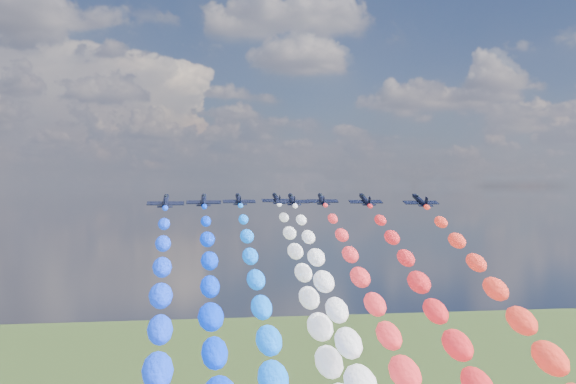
{
  "coord_description": "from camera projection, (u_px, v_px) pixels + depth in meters",
  "views": [
    {
      "loc": [
        -25.01,
        -160.44,
        106.02
      ],
      "look_at": [
        0.0,
        4.0,
        104.68
      ],
      "focal_mm": 43.48,
      "sensor_mm": 36.0,
      "label": 1
    }
  ],
  "objects": [
    {
      "name": "jet_0",
      "position": [
        166.0,
        202.0,
        153.74
      ],
      "size": [
        8.41,
        11.31,
        5.39
      ],
      "primitive_type": null,
      "rotation": [
        0.29,
        0.0,
        -0.03
      ],
      "color": "black"
    },
    {
      "name": "jet_6",
      "position": [
        365.0,
        200.0,
        169.65
      ],
      "size": [
        8.15,
        11.12,
        5.39
      ],
      "primitive_type": null,
      "rotation": [
        0.29,
        0.0,
        0.01
      ],
      "color": "black"
    },
    {
      "name": "jet_3",
      "position": [
        292.0,
        200.0,
        170.92
      ],
      "size": [
        8.25,
        11.2,
        5.39
      ],
      "primitive_type": null,
      "rotation": [
        0.29,
        0.0,
        -0.02
      ],
      "color": "black"
    },
    {
      "name": "jet_5",
      "position": [
        322.0,
        200.0,
        176.79
      ],
      "size": [
        8.77,
        11.56,
        5.39
      ],
      "primitive_type": null,
      "rotation": [
        0.29,
        0.0,
        -0.06
      ],
      "color": "black"
    },
    {
      "name": "trail_4",
      "position": [
        324.0,
        361.0,
        123.31
      ],
      "size": [
        6.2,
        120.73,
        58.91
      ],
      "primitive_type": null,
      "color": "white"
    },
    {
      "name": "trail_3",
      "position": [
        353.0,
        382.0,
        110.17
      ],
      "size": [
        6.2,
        120.73,
        58.91
      ],
      "primitive_type": null,
      "color": "white"
    },
    {
      "name": "jet_7",
      "position": [
        420.0,
        201.0,
        161.08
      ],
      "size": [
        8.38,
        11.29,
        5.39
      ],
      "primitive_type": null,
      "rotation": [
        0.29,
        0.0,
        0.03
      ],
      "color": "black"
    },
    {
      "name": "jet_1",
      "position": [
        204.0,
        201.0,
        164.25
      ],
      "size": [
        8.59,
        11.43,
        5.39
      ],
      "primitive_type": null,
      "rotation": [
        0.29,
        0.0,
        -0.05
      ],
      "color": "black"
    },
    {
      "name": "trail_2",
      "position": [
        270.0,
        378.0,
        112.38
      ],
      "size": [
        6.2,
        120.73,
        58.91
      ],
      "primitive_type": null,
      "color": "#0866FF"
    },
    {
      "name": "jet_2",
      "position": [
        239.0,
        200.0,
        173.13
      ],
      "size": [
        8.2,
        11.15,
        5.39
      ],
      "primitive_type": null,
      "rotation": [
        0.29,
        0.0,
        0.01
      ],
      "color": "black"
    },
    {
      "name": "trail_5",
      "position": [
        395.0,
        372.0,
        116.05
      ],
      "size": [
        6.2,
        120.73,
        58.91
      ],
      "primitive_type": null,
      "color": "red"
    },
    {
      "name": "jet_4",
      "position": [
        277.0,
        199.0,
        184.05
      ],
      "size": [
        8.67,
        11.49,
        5.39
      ],
      "primitive_type": null,
      "rotation": [
        0.29,
        0.0,
        0.05
      ],
      "color": "black"
    }
  ]
}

